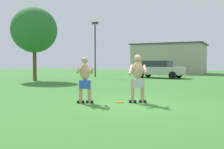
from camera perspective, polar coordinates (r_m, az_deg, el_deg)
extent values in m
plane|color=#38752D|center=(9.10, 5.16, -6.40)|extent=(80.00, 80.00, 0.00)
cube|color=black|center=(9.32, -6.82, -5.91)|extent=(0.28, 0.22, 0.09)
cylinder|color=tan|center=(9.28, -6.83, -3.72)|extent=(0.13, 0.13, 0.81)
cube|color=black|center=(9.31, -4.90, -5.92)|extent=(0.28, 0.22, 0.09)
cylinder|color=tan|center=(9.26, -4.91, -3.73)|extent=(0.13, 0.13, 0.81)
cube|color=blue|center=(9.24, -5.88, -2.14)|extent=(0.45, 0.39, 0.29)
ellipsoid|color=tan|center=(9.22, -5.89, 0.57)|extent=(0.43, 0.37, 0.58)
cylinder|color=tan|center=(9.33, -7.34, 0.76)|extent=(0.42, 0.49, 0.20)
cylinder|color=tan|center=(9.30, -4.37, 0.77)|extent=(0.38, 0.51, 0.25)
sphere|color=tan|center=(9.21, -5.90, 3.11)|extent=(0.22, 0.22, 0.22)
cone|color=#194CA5|center=(9.21, -5.90, 3.49)|extent=(0.32, 0.32, 0.12)
cube|color=black|center=(9.42, 6.63, -5.82)|extent=(0.28, 0.22, 0.09)
cylinder|color=tan|center=(9.37, 6.65, -3.53)|extent=(0.13, 0.13, 0.85)
cube|color=black|center=(9.37, 4.47, -5.86)|extent=(0.28, 0.22, 0.09)
cylinder|color=tan|center=(9.32, 4.48, -3.56)|extent=(0.13, 0.13, 0.85)
cube|color=#B7B7BC|center=(9.32, 5.57, -1.89)|extent=(0.46, 0.40, 0.30)
ellipsoid|color=tan|center=(9.29, 5.58, 0.93)|extent=(0.44, 0.37, 0.61)
cylinder|color=tan|center=(9.23, 7.20, 1.10)|extent=(0.32, 0.55, 0.32)
cylinder|color=tan|center=(9.16, 4.14, 1.10)|extent=(0.21, 0.55, 0.37)
sphere|color=tan|center=(9.29, 5.60, 3.58)|extent=(0.23, 0.23, 0.23)
cylinder|color=orange|center=(9.39, 1.70, -6.03)|extent=(0.27, 0.27, 0.03)
cube|color=silver|center=(24.38, 10.29, 0.83)|extent=(4.44, 2.16, 0.70)
cube|color=#282D33|center=(24.44, 9.86, 2.32)|extent=(2.54, 1.78, 0.56)
cylinder|color=black|center=(24.77, 14.28, 0.01)|extent=(0.66, 0.27, 0.64)
cylinder|color=black|center=(23.05, 12.99, -0.17)|extent=(0.66, 0.27, 0.64)
cylinder|color=black|center=(25.79, 7.86, 0.17)|extent=(0.66, 0.27, 0.64)
cylinder|color=black|center=(24.15, 6.18, 0.01)|extent=(0.66, 0.27, 0.64)
cylinder|color=black|center=(25.66, -3.68, 5.12)|extent=(0.12, 0.12, 5.07)
cube|color=#333338|center=(25.92, -3.70, 11.07)|extent=(0.60, 0.24, 0.20)
cube|color=#B2A893|center=(35.20, 12.37, 3.25)|extent=(8.67, 5.90, 3.66)
cube|color=#3F3F44|center=(35.27, 12.40, 6.35)|extent=(9.02, 6.13, 0.16)
cylinder|color=brown|center=(21.31, -16.43, 2.36)|extent=(0.28, 0.28, 2.72)
ellipsoid|color=#2D7033|center=(21.46, -16.52, 9.25)|extent=(3.52, 3.52, 3.48)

